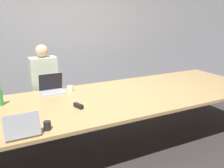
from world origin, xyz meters
TOP-DOWN VIEW (x-y plane):
  - ground_plane at (0.00, 0.00)m, footprint 24.00×24.00m
  - curtain_wall at (0.00, 2.13)m, footprint 12.00×0.06m
  - conference_table at (0.00, 0.00)m, footprint 4.76×1.49m
  - laptop_near_left at (-1.16, -0.62)m, footprint 0.31×0.23m
  - cup_near_left at (-0.92, -0.59)m, footprint 0.07×0.07m
  - laptop_far_midleft at (-0.58, 0.58)m, footprint 0.34×0.27m
  - person_far_midleft at (-0.61, 0.95)m, footprint 0.40×0.24m
  - cup_far_midleft at (-0.34, 0.50)m, footprint 0.09×0.09m
  - bottle_far_left at (-1.28, 0.34)m, footprint 0.07×0.07m
  - stapler at (-0.46, -0.17)m, footprint 0.08×0.16m

SIDE VIEW (x-z plane):
  - ground_plane at x=0.00m, z-range 0.00..0.00m
  - person_far_midleft at x=-0.61m, z-range -0.02..1.36m
  - conference_table at x=0.00m, z-range 0.33..1.08m
  - stapler at x=-0.46m, z-range 0.75..0.80m
  - cup_far_midleft at x=-0.34m, z-range 0.75..0.83m
  - cup_near_left at x=-0.92m, z-range 0.75..0.83m
  - laptop_near_left at x=-1.16m, z-range 0.70..0.93m
  - laptop_far_midleft at x=-0.58m, z-range 0.69..0.96m
  - bottle_far_left at x=-1.28m, z-range 0.73..0.98m
  - curtain_wall at x=0.00m, z-range 0.00..2.80m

